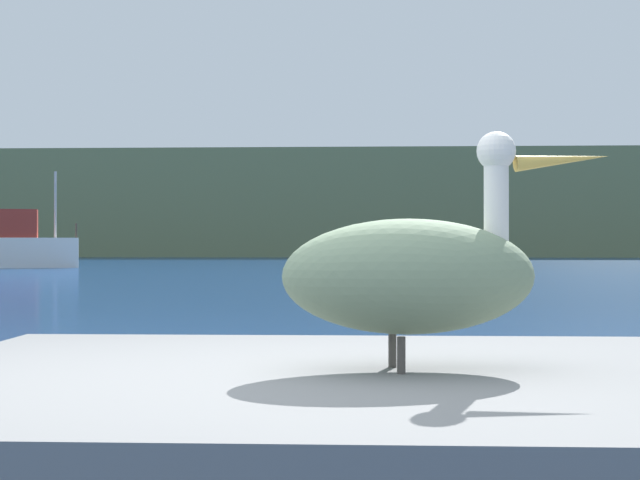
{
  "coord_description": "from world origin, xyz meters",
  "views": [
    {
      "loc": [
        0.77,
        -2.95,
        1.18
      ],
      "look_at": [
        -0.42,
        23.98,
        1.27
      ],
      "focal_mm": 51.11,
      "sensor_mm": 36.0,
      "label": 1
    }
  ],
  "objects": [
    {
      "name": "pier_dock",
      "position": [
        0.95,
        0.34,
        0.36
      ],
      "size": [
        3.71,
        2.45,
        0.72
      ],
      "primitive_type": "cube",
      "color": "slate",
      "rests_on": "ground"
    },
    {
      "name": "pelican",
      "position": [
        0.96,
        0.35,
        1.07
      ],
      "size": [
        1.24,
        0.61,
        0.87
      ],
      "rotation": [
        0.0,
        0.0,
        0.15
      ],
      "color": "gray",
      "rests_on": "pier_dock"
    },
    {
      "name": "fishing_boat_white",
      "position": [
        -15.45,
        39.57,
        1.05
      ],
      "size": [
        5.58,
        3.0,
        4.62
      ],
      "rotation": [
        0.0,
        0.0,
        0.3
      ],
      "color": "white",
      "rests_on": "ground"
    },
    {
      "name": "hillside_backdrop",
      "position": [
        0.0,
        79.49,
        4.53
      ],
      "size": [
        140.0,
        16.19,
        9.07
      ],
      "primitive_type": "cube",
      "color": "#6B7A51",
      "rests_on": "ground"
    }
  ]
}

